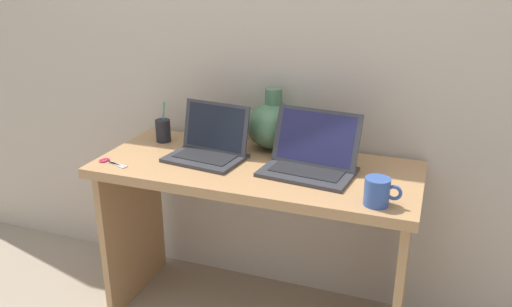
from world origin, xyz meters
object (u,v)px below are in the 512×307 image
(laptop_left, at_px, (210,144))
(pen_cup, at_px, (163,130))
(coffee_mug, at_px, (378,192))
(scissors, at_px, (109,162))
(laptop_right, at_px, (312,156))
(green_vase, at_px, (273,124))

(laptop_left, relative_size, pen_cup, 1.81)
(laptop_left, xyz_separation_m, coffee_mug, (0.72, -0.22, -0.01))
(pen_cup, height_order, scissors, pen_cup)
(laptop_right, distance_m, coffee_mug, 0.36)
(green_vase, bearing_deg, scissors, -145.28)
(green_vase, bearing_deg, laptop_left, -137.46)
(green_vase, distance_m, coffee_mug, 0.66)
(laptop_right, distance_m, pen_cup, 0.73)
(green_vase, height_order, pen_cup, green_vase)
(scissors, bearing_deg, coffee_mug, -1.00)
(laptop_left, bearing_deg, coffee_mug, -17.16)
(scissors, bearing_deg, laptop_right, 14.11)
(coffee_mug, height_order, scissors, coffee_mug)
(scissors, bearing_deg, pen_cup, 75.50)
(laptop_left, height_order, pen_cup, laptop_left)
(laptop_right, bearing_deg, scissors, -165.89)
(green_vase, relative_size, scissors, 1.82)
(green_vase, bearing_deg, pen_cup, -169.77)
(coffee_mug, bearing_deg, scissors, 179.00)
(pen_cup, xyz_separation_m, scissors, (-0.08, -0.31, -0.05))
(laptop_right, height_order, pen_cup, laptop_right)
(scissors, bearing_deg, green_vase, 34.72)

